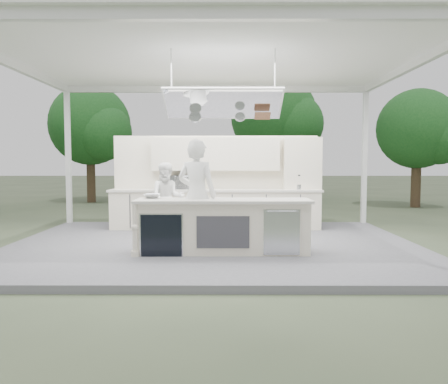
{
  "coord_description": "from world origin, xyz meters",
  "views": [
    {
      "loc": [
        0.24,
        -8.6,
        1.74
      ],
      "look_at": [
        0.21,
        0.4,
        1.11
      ],
      "focal_mm": 35.0,
      "sensor_mm": 36.0,
      "label": 1
    }
  ],
  "objects_px": {
    "demo_island": "(222,226)",
    "back_counter": "(215,209)",
    "sous_chef": "(167,198)",
    "head_chef": "(197,195)"
  },
  "relations": [
    {
      "from": "head_chef",
      "to": "back_counter",
      "type": "bearing_deg",
      "value": -76.38
    },
    {
      "from": "demo_island",
      "to": "back_counter",
      "type": "relative_size",
      "value": 0.61
    },
    {
      "from": "head_chef",
      "to": "sous_chef",
      "type": "bearing_deg",
      "value": -47.38
    },
    {
      "from": "back_counter",
      "to": "sous_chef",
      "type": "bearing_deg",
      "value": -145.67
    },
    {
      "from": "sous_chef",
      "to": "head_chef",
      "type": "bearing_deg",
      "value": -73.52
    },
    {
      "from": "demo_island",
      "to": "head_chef",
      "type": "bearing_deg",
      "value": 155.12
    },
    {
      "from": "demo_island",
      "to": "sous_chef",
      "type": "xyz_separation_m",
      "value": [
        -1.25,
        2.08,
        0.32
      ]
    },
    {
      "from": "demo_island",
      "to": "head_chef",
      "type": "relative_size",
      "value": 1.54
    },
    {
      "from": "head_chef",
      "to": "sous_chef",
      "type": "relative_size",
      "value": 1.26
    },
    {
      "from": "demo_island",
      "to": "head_chef",
      "type": "xyz_separation_m",
      "value": [
        -0.46,
        0.21,
        0.53
      ]
    }
  ]
}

